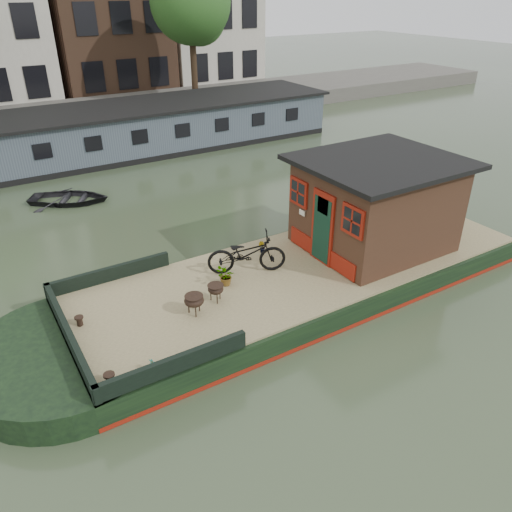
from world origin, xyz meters
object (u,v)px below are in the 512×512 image
bicycle (247,254)px  brazier_rear (216,293)px  brazier_front (194,305)px  dinghy (69,195)px  cabin (376,203)px

bicycle → brazier_rear: size_ratio=4.62×
brazier_front → dinghy: brazier_front is taller
cabin → dinghy: 11.06m
brazier_front → dinghy: (-0.47, 9.56, -0.59)m
cabin → brazier_rear: 5.03m
brazier_front → brazier_rear: bearing=17.7°
bicycle → brazier_rear: (-1.26, -0.76, -0.30)m
brazier_rear → cabin: bearing=2.6°
dinghy → bicycle: bearing=-133.9°
cabin → brazier_front: cabin is taller
brazier_front → dinghy: size_ratio=0.16×
cabin → brazier_front: size_ratio=8.68×
brazier_rear → dinghy: brazier_rear is taller
cabin → dinghy: bearing=123.4°
brazier_front → brazier_rear: 0.66m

